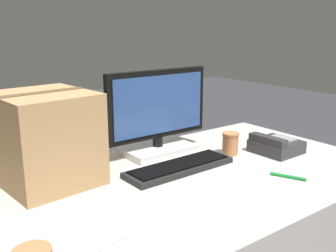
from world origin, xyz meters
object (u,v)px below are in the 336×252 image
pen_marker (288,176)px  keyboard (180,167)px  desk_phone (276,145)px  cardboard_box (46,138)px  monitor (158,118)px  paper_cup_right (230,143)px  spoon (116,242)px

pen_marker → keyboard: bearing=-162.0°
desk_phone → pen_marker: 0.30m
cardboard_box → pen_marker: (0.72, -0.50, -0.16)m
desk_phone → cardboard_box: bearing=161.8°
monitor → keyboard: 0.28m
desk_phone → pen_marker: bearing=-134.2°
keyboard → paper_cup_right: size_ratio=4.70×
desk_phone → paper_cup_right: size_ratio=1.94×
monitor → keyboard: (-0.06, -0.23, -0.15)m
spoon → pen_marker: bearing=-12.8°
keyboard → cardboard_box: bearing=155.4°
spoon → cardboard_box: size_ratio=0.47×
pen_marker → monitor: bearing=178.3°
monitor → paper_cup_right: bearing=-41.2°
keyboard → desk_phone: 0.48m
paper_cup_right → pen_marker: bearing=-94.5°
paper_cup_right → spoon: (-0.76, -0.33, -0.05)m
keyboard → desk_phone: (0.47, -0.09, 0.02)m
keyboard → spoon: 0.55m
desk_phone → spoon: desk_phone is taller
paper_cup_right → pen_marker: paper_cup_right is taller
monitor → desk_phone: 0.54m
monitor → cardboard_box: bearing=-176.4°
desk_phone → paper_cup_right: bearing=148.6°
cardboard_box → pen_marker: 0.89m
monitor → paper_cup_right: size_ratio=5.10×
cardboard_box → paper_cup_right: bearing=-13.3°
desk_phone → paper_cup_right: 0.21m
spoon → pen_marker: pen_marker is taller
monitor → desk_phone: size_ratio=2.62×
pen_marker → cardboard_box: bearing=-148.3°
desk_phone → cardboard_box: (-0.92, 0.28, 0.13)m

